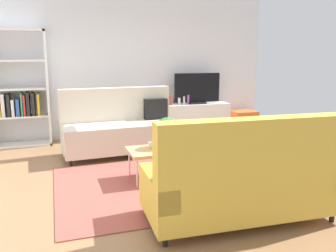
% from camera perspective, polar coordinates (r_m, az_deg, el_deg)
% --- Properties ---
extents(ground_plane, '(7.68, 7.68, 0.00)m').
position_cam_1_polar(ground_plane, '(4.82, -1.88, -8.53)').
color(ground_plane, '#936B47').
extents(wall_far, '(6.40, 0.12, 2.90)m').
position_cam_1_polar(wall_far, '(7.26, -8.28, 9.79)').
color(wall_far, silver).
rests_on(wall_far, ground_plane).
extents(area_rug, '(2.90, 2.20, 0.01)m').
position_cam_1_polar(area_rug, '(4.65, 0.37, -9.22)').
color(area_rug, '#9E4C42').
rests_on(area_rug, ground_plane).
extents(couch_beige, '(1.95, 0.95, 1.10)m').
position_cam_1_polar(couch_beige, '(5.96, -7.72, -0.32)').
color(couch_beige, beige).
rests_on(couch_beige, ground_plane).
extents(couch_green, '(1.94, 0.93, 1.10)m').
position_cam_1_polar(couch_green, '(3.58, 11.84, -8.47)').
color(couch_green, gold).
rests_on(couch_green, ground_plane).
extents(coffee_table, '(1.10, 0.56, 0.42)m').
position_cam_1_polar(coffee_table, '(4.72, 0.17, -3.94)').
color(coffee_table, tan).
rests_on(coffee_table, ground_plane).
extents(tv_console, '(1.40, 0.44, 0.64)m').
position_cam_1_polar(tv_console, '(7.51, 4.62, 1.24)').
color(tv_console, silver).
rests_on(tv_console, ground_plane).
extents(tv, '(1.00, 0.20, 0.64)m').
position_cam_1_polar(tv, '(7.40, 4.76, 6.04)').
color(tv, black).
rests_on(tv, tv_console).
extents(bookshelf, '(1.10, 0.36, 2.10)m').
position_cam_1_polar(bookshelf, '(6.89, -23.49, 4.76)').
color(bookshelf, white).
rests_on(bookshelf, ground_plane).
extents(storage_trunk, '(0.52, 0.40, 0.44)m').
position_cam_1_polar(storage_trunk, '(7.93, 12.25, 0.83)').
color(storage_trunk, orange).
rests_on(storage_trunk, ground_plane).
extents(potted_plant, '(0.31, 0.31, 0.41)m').
position_cam_1_polar(potted_plant, '(4.72, -0.21, -0.73)').
color(potted_plant, brown).
rests_on(potted_plant, coffee_table).
extents(table_book_0, '(0.28, 0.23, 0.03)m').
position_cam_1_polar(table_book_0, '(4.75, -1.73, -3.33)').
color(table_book_0, gold).
rests_on(table_book_0, coffee_table).
extents(table_book_1, '(0.27, 0.23, 0.04)m').
position_cam_1_polar(table_book_1, '(4.74, -1.74, -2.93)').
color(table_book_1, silver).
rests_on(table_book_1, table_book_0).
extents(vase_0, '(0.11, 0.11, 0.19)m').
position_cam_1_polar(vase_0, '(7.29, 0.30, 4.29)').
color(vase_0, '#B24C4C').
rests_on(vase_0, tv_console).
extents(bottle_0, '(0.06, 0.06, 0.15)m').
position_cam_1_polar(bottle_0, '(7.26, 1.82, 4.07)').
color(bottle_0, silver).
rests_on(bottle_0, tv_console).
extents(bottle_1, '(0.04, 0.04, 0.17)m').
position_cam_1_polar(bottle_1, '(7.30, 2.62, 4.19)').
color(bottle_1, silver).
rests_on(bottle_1, tv_console).
extents(bottle_2, '(0.05, 0.05, 0.20)m').
position_cam_1_polar(bottle_2, '(7.33, 3.31, 4.32)').
color(bottle_2, purple).
rests_on(bottle_2, tv_console).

